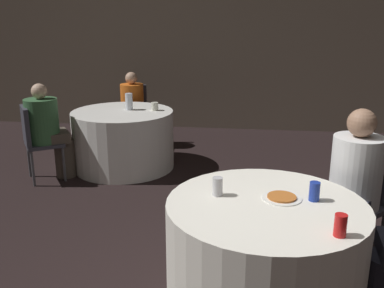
# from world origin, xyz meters

# --- Properties ---
(wall_back) EXTENTS (16.00, 0.06, 2.80)m
(wall_back) POSITION_xyz_m (0.00, 4.75, 1.40)
(wall_back) COLOR gray
(wall_back) RESTS_ON ground_plane
(table_near) EXTENTS (1.25, 1.25, 0.72)m
(table_near) POSITION_xyz_m (0.14, 0.06, 0.36)
(table_near) COLOR white
(table_near) RESTS_ON ground_plane
(table_far) EXTENTS (1.25, 1.25, 0.72)m
(table_far) POSITION_xyz_m (-1.51, 2.58, 0.36)
(table_far) COLOR white
(table_far) RESTS_ON ground_plane
(chair_near_northeast) EXTENTS (0.57, 0.57, 0.88)m
(chair_near_northeast) POSITION_xyz_m (0.89, 0.77, 0.53)
(chair_near_northeast) COLOR #383842
(chair_near_northeast) RESTS_ON ground_plane
(chair_far_southwest) EXTENTS (0.56, 0.56, 0.88)m
(chair_far_southwest) POSITION_xyz_m (-2.37, 2.00, 0.53)
(chair_far_southwest) COLOR #383842
(chair_far_southwest) RESTS_ON ground_plane
(chair_far_north) EXTENTS (0.45, 0.45, 0.88)m
(chair_far_north) POSITION_xyz_m (-1.65, 3.61, 0.53)
(chair_far_north) COLOR #383842
(chair_far_north) RESTS_ON ground_plane
(person_white_shirt) EXTENTS (0.51, 0.50, 1.20)m
(person_white_shirt) POSITION_xyz_m (0.78, 0.67, 0.62)
(person_white_shirt) COLOR #33384C
(person_white_shirt) RESTS_ON ground_plane
(person_orange_shirt) EXTENTS (0.36, 0.50, 1.09)m
(person_orange_shirt) POSITION_xyz_m (-1.63, 3.44, 0.55)
(person_orange_shirt) COLOR #282828
(person_orange_shirt) RESTS_ON ground_plane
(person_green_jacket) EXTENTS (0.50, 0.48, 1.13)m
(person_green_jacket) POSITION_xyz_m (-2.24, 2.09, 0.58)
(person_green_jacket) COLOR #4C4238
(person_green_jacket) RESTS_ON ground_plane
(pizza_plate_near) EXTENTS (0.25, 0.25, 0.02)m
(pizza_plate_near) POSITION_xyz_m (0.24, 0.14, 0.73)
(pizza_plate_near) COLOR white
(pizza_plate_near) RESTS_ON table_near
(soda_can_silver) EXTENTS (0.07, 0.07, 0.12)m
(soda_can_silver) POSITION_xyz_m (-0.17, 0.14, 0.78)
(soda_can_silver) COLOR silver
(soda_can_silver) RESTS_ON table_near
(soda_can_blue) EXTENTS (0.07, 0.07, 0.12)m
(soda_can_blue) POSITION_xyz_m (0.43, 0.13, 0.78)
(soda_can_blue) COLOR #1E38A5
(soda_can_blue) RESTS_ON table_near
(soda_can_red) EXTENTS (0.07, 0.07, 0.12)m
(soda_can_red) POSITION_xyz_m (0.50, -0.32, 0.78)
(soda_can_red) COLOR red
(soda_can_red) RESTS_ON table_near
(bottle_far) EXTENTS (0.09, 0.09, 0.21)m
(bottle_far) POSITION_xyz_m (-1.45, 2.67, 0.83)
(bottle_far) COLOR silver
(bottle_far) RESTS_ON table_far
(cup_far) EXTENTS (0.09, 0.09, 0.10)m
(cup_far) POSITION_xyz_m (-1.13, 2.68, 0.77)
(cup_far) COLOR silver
(cup_far) RESTS_ON table_far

